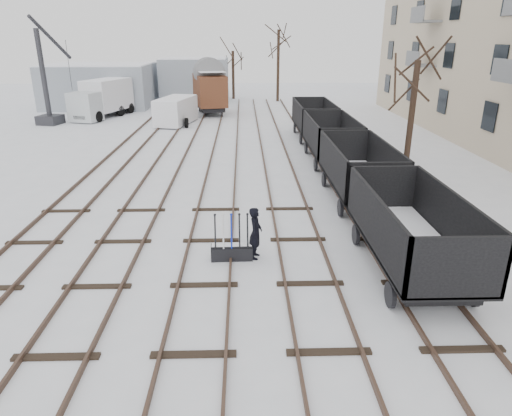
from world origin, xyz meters
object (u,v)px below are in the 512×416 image
Objects in this scene: panel_van at (176,110)px; lorry at (103,98)px; ground_frame at (232,251)px; freight_wagon_a at (410,242)px; box_van_wagon at (210,89)px; worker at (256,233)px; crane at (48,97)px.

lorry is at bearing 164.77° from panel_van.
ground_frame is 0.29× the size of panel_van.
lorry reaches higher than freight_wagon_a.
freight_wagon_a is at bearing -41.05° from lorry.
ground_frame is 0.27× the size of box_van_wagon.
ground_frame is at bearing 107.29° from worker.
worker is at bearing -96.04° from box_van_wagon.
ground_frame is at bearing -97.54° from box_van_wagon.
freight_wagon_a is at bearing -92.94° from worker.
freight_wagon_a is (4.50, -1.01, 0.09)m from worker.
ground_frame is at bearing -65.62° from panel_van.
box_van_wagon reaches higher than freight_wagon_a.
lorry reaches higher than worker.
lorry is 1.42× the size of panel_van.
freight_wagon_a reaches higher than ground_frame.
box_van_wagon is (-7.79, 29.72, 1.29)m from freight_wagon_a.
ground_frame is 28.99m from box_van_wagon.
lorry is at bearing 34.17° from worker.
worker is 29.97m from lorry.
crane reaches higher than freight_wagon_a.
worker is at bearing 167.36° from freight_wagon_a.
worker is at bearing -43.03° from crane.
crane reaches higher than panel_van.
box_van_wagon is at bearing 27.05° from lorry.
ground_frame is 24.32m from panel_van.
worker reaches higher than ground_frame.
freight_wagon_a reaches higher than worker.
worker is 28.93m from box_van_wagon.
panel_van reaches higher than worker.
freight_wagon_a is 1.17× the size of panel_van.
box_van_wagon is at bearing 77.18° from panel_van.
worker is (0.75, 0.10, 0.56)m from ground_frame.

